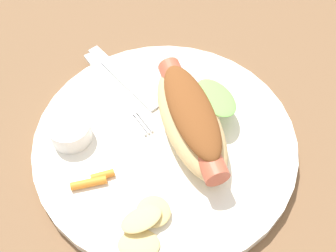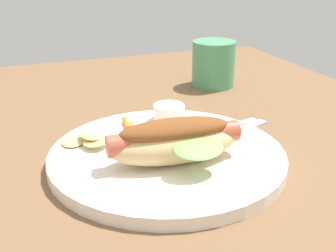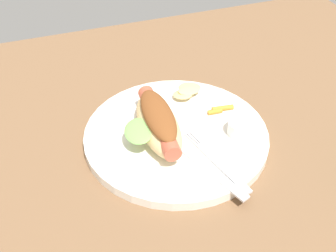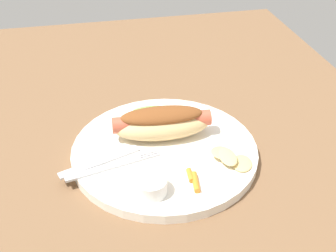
{
  "view_description": "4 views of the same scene",
  "coord_description": "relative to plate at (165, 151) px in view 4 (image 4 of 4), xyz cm",
  "views": [
    {
      "loc": [
        -10.81,
        -26.76,
        42.49
      ],
      "look_at": [
        -1.3,
        -1.57,
        4.41
      ],
      "focal_mm": 46.0,
      "sensor_mm": 36.0,
      "label": 1
    },
    {
      "loc": [
        44.79,
        -18.69,
        25.54
      ],
      "look_at": [
        -3.21,
        -0.55,
        4.27
      ],
      "focal_mm": 46.03,
      "sensor_mm": 36.0,
      "label": 2
    },
    {
      "loc": [
        17.07,
        46.8,
        46.0
      ],
      "look_at": [
        0.34,
        0.05,
        4.41
      ],
      "focal_mm": 44.58,
      "sensor_mm": 36.0,
      "label": 3
    },
    {
      "loc": [
        -54.94,
        9.38,
        43.84
      ],
      "look_at": [
        0.15,
        -2.24,
        4.48
      ],
      "focal_mm": 45.41,
      "sensor_mm": 36.0,
      "label": 4
    }
  ],
  "objects": [
    {
      "name": "plate",
      "position": [
        0.0,
        0.0,
        0.0
      ],
      "size": [
        30.08,
        30.08,
        1.6
      ],
      "primitive_type": "cylinder",
      "color": "white",
      "rests_on": "ground_plane"
    },
    {
      "name": "fork",
      "position": [
        -3.24,
        8.92,
        1.0
      ],
      "size": [
        4.56,
        14.95,
        0.4
      ],
      "rotation": [
        0.0,
        0.0,
        4.94
      ],
      "color": "silver",
      "rests_on": "plate"
    },
    {
      "name": "hot_dog",
      "position": [
        3.08,
        -0.12,
        3.59
      ],
      "size": [
        9.43,
        16.33,
        5.39
      ],
      "rotation": [
        0.0,
        0.0,
        4.66
      ],
      "color": "#DBB77A",
      "rests_on": "plate"
    },
    {
      "name": "carrot_garnish",
      "position": [
        -8.98,
        -2.49,
        1.23
      ],
      "size": [
        4.85,
        1.55,
        0.89
      ],
      "color": "orange",
      "rests_on": "plate"
    },
    {
      "name": "sauce_ramekin",
      "position": [
        -9.85,
        4.01,
        2.01
      ],
      "size": [
        4.69,
        4.69,
        2.42
      ],
      "primitive_type": "cylinder",
      "color": "white",
      "rests_on": "plate"
    },
    {
      "name": "chips_pile",
      "position": [
        -5.62,
        -9.29,
        1.52
      ],
      "size": [
        7.31,
        7.11,
        1.66
      ],
      "color": "#DDC075",
      "rests_on": "plate"
    },
    {
      "name": "knife",
      "position": [
        -1.77,
        10.56,
        0.98
      ],
      "size": [
        5.78,
        12.91,
        0.36
      ],
      "primitive_type": "cube",
      "rotation": [
        0.0,
        0.0,
        5.06
      ],
      "color": "silver",
      "rests_on": "plate"
    },
    {
      "name": "ground_plane",
      "position": [
        1.56,
        1.31,
        -1.7
      ],
      "size": [
        120.0,
        90.0,
        1.8
      ],
      "primitive_type": "cube",
      "color": "brown"
    }
  ]
}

